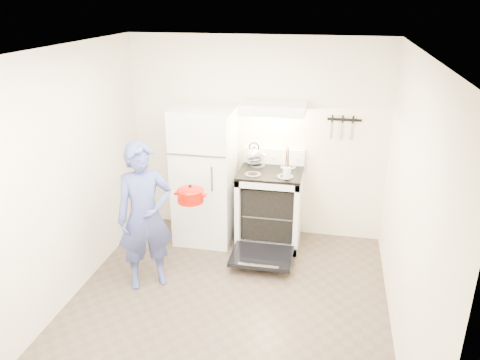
% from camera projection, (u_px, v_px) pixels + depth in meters
% --- Properties ---
extents(floor, '(3.60, 3.60, 0.00)m').
position_uv_depth(floor, '(225.00, 310.00, 4.66)').
color(floor, '#4D4034').
rests_on(floor, ground).
extents(back_wall, '(3.20, 0.02, 2.50)m').
position_uv_depth(back_wall, '(257.00, 139.00, 5.84)').
color(back_wall, beige).
rests_on(back_wall, ground).
extents(refrigerator, '(0.70, 0.70, 1.70)m').
position_uv_depth(refrigerator, '(205.00, 175.00, 5.78)').
color(refrigerator, white).
rests_on(refrigerator, floor).
extents(stove_body, '(0.76, 0.65, 0.92)m').
position_uv_depth(stove_body, '(270.00, 208.00, 5.79)').
color(stove_body, white).
rests_on(stove_body, floor).
extents(cooktop, '(0.76, 0.65, 0.03)m').
position_uv_depth(cooktop, '(271.00, 172.00, 5.62)').
color(cooktop, black).
rests_on(cooktop, stove_body).
extents(backsplash, '(0.76, 0.07, 0.20)m').
position_uv_depth(backsplash, '(274.00, 156.00, 5.83)').
color(backsplash, white).
rests_on(backsplash, cooktop).
extents(oven_door, '(0.70, 0.54, 0.04)m').
position_uv_depth(oven_door, '(262.00, 256.00, 5.37)').
color(oven_door, black).
rests_on(oven_door, floor).
extents(oven_rack, '(0.60, 0.52, 0.01)m').
position_uv_depth(oven_rack, '(270.00, 210.00, 5.80)').
color(oven_rack, slate).
rests_on(oven_rack, stove_body).
extents(range_hood, '(0.76, 0.50, 0.12)m').
position_uv_depth(range_hood, '(273.00, 108.00, 5.40)').
color(range_hood, white).
rests_on(range_hood, back_wall).
extents(knife_strip, '(0.40, 0.02, 0.03)m').
position_uv_depth(knife_strip, '(344.00, 120.00, 5.52)').
color(knife_strip, black).
rests_on(knife_strip, back_wall).
extents(pizza_stone, '(0.31, 0.31, 0.02)m').
position_uv_depth(pizza_stone, '(267.00, 207.00, 5.85)').
color(pizza_stone, olive).
rests_on(pizza_stone, oven_rack).
extents(tea_kettle, '(0.24, 0.20, 0.29)m').
position_uv_depth(tea_kettle, '(254.00, 154.00, 5.77)').
color(tea_kettle, silver).
rests_on(tea_kettle, cooktop).
extents(utensil_jar, '(0.11, 0.11, 0.13)m').
position_uv_depth(utensil_jar, '(287.00, 173.00, 5.30)').
color(utensil_jar, silver).
rests_on(utensil_jar, cooktop).
extents(person, '(0.69, 0.63, 1.59)m').
position_uv_depth(person, '(145.00, 217.00, 4.82)').
color(person, navy).
rests_on(person, floor).
extents(dutch_oven, '(0.36, 0.29, 0.23)m').
position_uv_depth(dutch_oven, '(191.00, 196.00, 5.06)').
color(dutch_oven, '#BF0D00').
rests_on(dutch_oven, person).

